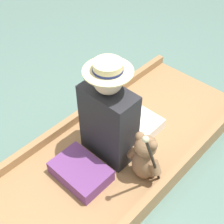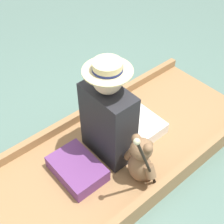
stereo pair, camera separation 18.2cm
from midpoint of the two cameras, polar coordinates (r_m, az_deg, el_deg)
ground_plane at (r=2.72m, az=1.91°, el=-9.17°), size 16.00×16.00×0.00m
punt_boat at (r=2.67m, az=1.94°, el=-8.30°), size 1.07×2.69×0.20m
seat_cushion at (r=2.47m, az=-4.27°, el=-10.39°), size 0.44×0.31×0.12m
seated_person at (r=2.42m, az=2.57°, el=-1.12°), size 0.43×0.70×0.89m
teddy_bear at (r=2.34m, az=7.57°, el=-8.88°), size 0.31×0.18×0.45m
wine_glass at (r=2.88m, az=1.12°, el=0.76°), size 0.09×0.09×0.12m
walking_cane at (r=2.09m, az=8.55°, el=-8.75°), size 0.04×0.28×0.69m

